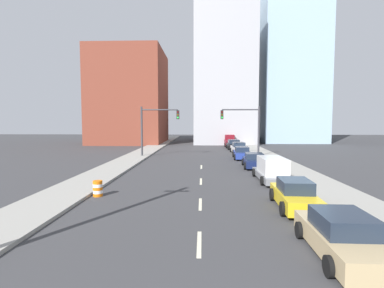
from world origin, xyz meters
name	(u,v)px	position (x,y,z in m)	size (l,w,h in m)	color
sidewalk_left	(148,150)	(-8.30, 44.31, 0.09)	(3.28, 88.62, 0.18)	gray
sidewalk_right	(256,150)	(8.30, 44.31, 0.09)	(3.28, 88.62, 0.18)	gray
lane_stripe_at_9m	(199,243)	(0.00, 9.13, 0.00)	(0.16, 2.40, 0.01)	beige
lane_stripe_at_14m	(200,204)	(0.00, 14.41, 0.00)	(0.16, 2.40, 0.01)	beige
lane_stripe_at_21m	(201,181)	(0.00, 20.57, 0.00)	(0.16, 2.40, 0.01)	beige
lane_stripe_at_28m	(201,167)	(0.00, 27.70, 0.00)	(0.16, 2.40, 0.01)	beige
building_brick_left	(130,98)	(-14.89, 60.25, 9.40)	(14.00, 16.00, 18.80)	brown
building_office_center	(223,81)	(4.42, 64.25, 13.32)	(12.00, 20.00, 26.63)	#A8A8AD
building_glass_right	(286,50)	(19.08, 68.25, 20.59)	(13.00, 20.00, 41.17)	#99B7CC
traffic_signal_left	(153,124)	(-6.17, 35.88, 4.15)	(4.87, 0.35, 6.35)	#38383D
traffic_signal_right	(248,124)	(5.72, 35.88, 4.15)	(4.87, 0.35, 6.35)	#38383D
traffic_barrel	(98,189)	(-6.18, 15.89, 0.47)	(0.56, 0.56, 0.95)	orange
sedan_tan	(342,236)	(4.80, 8.30, 0.67)	(2.24, 4.72, 1.46)	tan
sedan_yellow	(295,195)	(4.90, 13.84, 0.69)	(2.17, 4.62, 1.50)	gold
box_truck_gray	(272,170)	(5.34, 20.90, 0.86)	(2.24, 5.52, 1.80)	slate
sedan_navy	(254,161)	(5.16, 27.62, 0.65)	(2.35, 4.68, 1.41)	#141E47
sedan_blue	(242,153)	(4.86, 34.45, 0.66)	(2.21, 4.83, 1.45)	navy
sedan_white	(239,148)	(5.24, 40.81, 0.70)	(2.18, 4.73, 1.55)	silver
sedan_black	(234,145)	(5.15, 46.88, 0.70)	(2.29, 4.71, 1.54)	black
pickup_truck_maroon	(230,141)	(5.09, 53.18, 0.83)	(2.23, 5.76, 2.04)	maroon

